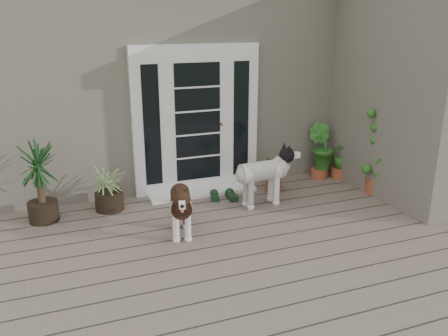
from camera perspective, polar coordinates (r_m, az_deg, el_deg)
name	(u,v)px	position (r m, az deg, el deg)	size (l,w,h in m)	color
deck	(275,255)	(5.40, 6.20, -10.55)	(6.20, 4.60, 0.12)	#6B5B4C
house_main	(173,78)	(8.80, -6.23, 10.87)	(7.40, 4.00, 3.10)	#665E54
house_wing	(423,95)	(7.44, 23.12, 8.24)	(1.60, 2.40, 3.10)	#665E54
door_unit	(197,120)	(6.86, -3.32, 5.90)	(1.90, 0.14, 2.15)	white
door_step	(202,191)	(6.98, -2.67, -2.88)	(1.60, 0.40, 0.05)	white
brindle_dog	(181,210)	(5.58, -5.27, -5.16)	(0.33, 0.77, 0.65)	#331B12
white_dog	(262,180)	(6.44, 4.65, -1.52)	(0.37, 0.87, 0.73)	white
spider_plant	(108,186)	(6.47, -13.94, -2.14)	(0.64, 0.64, 0.68)	#96AF6B
yucca	(40,183)	(6.31, -21.57, -1.72)	(0.72, 0.72, 1.04)	black
herb_a	(274,175)	(7.03, 6.09, -0.80)	(0.40, 0.40, 0.51)	#21651D
herb_b	(320,158)	(7.71, 11.64, 1.23)	(0.45, 0.45, 0.67)	#154C19
herb_c	(340,163)	(7.83, 14.02, 0.61)	(0.31, 0.31, 0.48)	#175319
sapling	(380,141)	(7.11, 18.55, 3.16)	(0.47, 0.47, 1.60)	#265618
clog_left	(215,196)	(6.75, -1.14, -3.41)	(0.14, 0.31, 0.09)	black
clog_right	(232,195)	(6.75, 0.95, -3.38)	(0.16, 0.34, 0.10)	black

